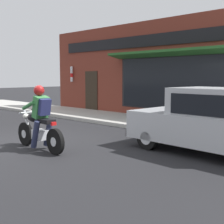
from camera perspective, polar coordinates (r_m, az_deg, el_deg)
The scene contains 6 objects.
ground_plane at distance 9.06m, azimuth -16.41°, elevation -5.43°, with size 80.00×80.00×0.00m, color black.
sidewalk_curb at distance 14.43m, azimuth -4.34°, elevation -0.52°, with size 2.60×22.00×0.14m, color #ADAAA3.
storefront_building at distance 13.97m, azimuth 6.24°, elevation 7.61°, with size 1.25×11.98×4.20m.
motorcycle_with_rider at distance 7.97m, azimuth -13.10°, elevation -1.99°, with size 0.56×2.02×1.62m.
car_hatchback at distance 7.73m, azimuth 17.31°, elevation -1.72°, with size 1.77×3.83×1.57m.
traffic_cone at distance 16.28m, azimuth -13.73°, elevation 1.39°, with size 0.36×0.36×0.60m.
Camera 1 is at (-4.30, -7.76, 1.83)m, focal length 50.00 mm.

